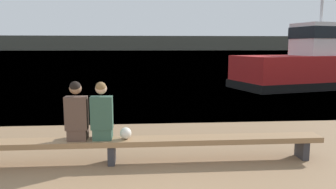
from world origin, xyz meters
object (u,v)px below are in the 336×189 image
at_px(person_left, 77,114).
at_px(person_right, 102,114).
at_px(shopping_bag, 126,133).
at_px(tugboat_red, 317,67).
at_px(bench_main, 112,143).

bearing_deg(person_left, person_right, 0.11).
relative_size(person_left, shopping_bag, 4.91).
xyz_separation_m(person_right, tugboat_red, (9.75, 10.53, 0.13)).
relative_size(shopping_bag, tugboat_red, 0.02).
xyz_separation_m(person_left, person_right, (0.44, 0.00, -0.01)).
height_order(person_left, person_right, person_left).
xyz_separation_m(person_right, shopping_bag, (0.41, -0.00, -0.35)).
distance_m(person_left, shopping_bag, 0.92).
bearing_deg(person_left, shopping_bag, -0.25).
distance_m(person_right, tugboat_red, 14.35).
height_order(bench_main, tugboat_red, tugboat_red).
relative_size(bench_main, person_left, 7.32).
height_order(person_left, tugboat_red, tugboat_red).
bearing_deg(shopping_bag, person_right, 179.37).
xyz_separation_m(bench_main, person_left, (-0.59, 0.00, 0.54)).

